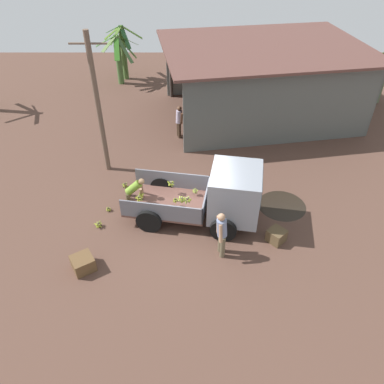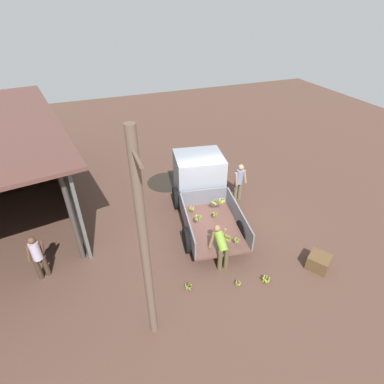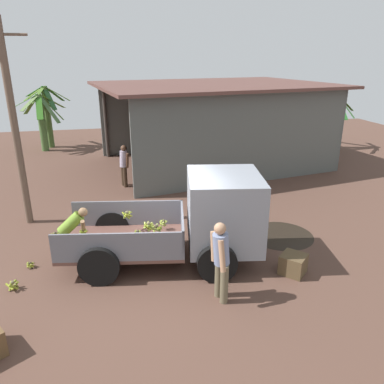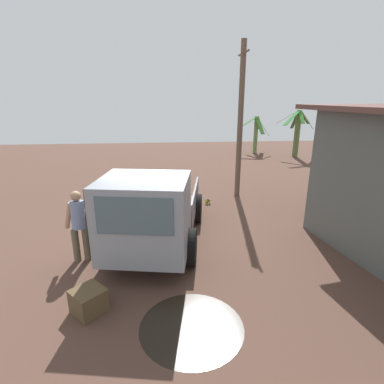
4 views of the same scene
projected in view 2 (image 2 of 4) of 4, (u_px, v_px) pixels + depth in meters
name	position (u px, v px, depth m)	size (l,w,h in m)	color
ground	(206.00, 222.00, 11.40)	(36.00, 36.00, 0.00)	brown
mud_patch_0	(166.00, 182.00, 13.83)	(1.77, 1.77, 0.01)	black
cargo_truck	(201.00, 183.00, 11.66)	(4.80, 2.70, 2.10)	brown
utility_pole	(145.00, 249.00, 6.20)	(1.30, 0.20, 5.57)	brown
person_foreground_visitor	(239.00, 181.00, 12.12)	(0.41, 0.64, 1.70)	brown
person_worker_loading	(221.00, 246.00, 9.23)	(0.72, 0.64, 1.33)	brown
person_bystander_near_shed	(37.00, 256.00, 8.77)	(0.40, 0.57, 1.56)	#3D2C1F
banana_bunch_on_ground_0	(188.00, 286.00, 8.77)	(0.23, 0.22, 0.20)	#443D2C
banana_bunch_on_ground_1	(238.00, 283.00, 8.91)	(0.20, 0.20, 0.16)	#47402E
banana_bunch_on_ground_2	(266.00, 279.00, 8.99)	(0.27, 0.27, 0.21)	brown
wooden_crate_0	(319.00, 262.00, 9.41)	(0.63, 0.63, 0.47)	brown
wooden_crate_1	(207.00, 176.00, 13.81)	(0.52, 0.52, 0.45)	brown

